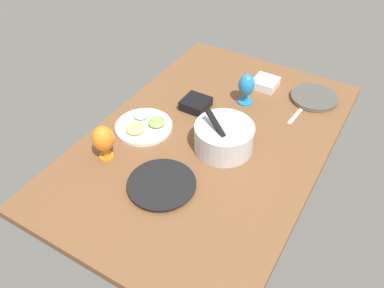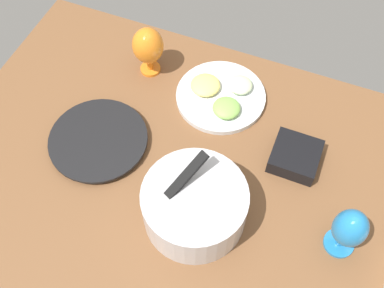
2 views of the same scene
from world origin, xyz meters
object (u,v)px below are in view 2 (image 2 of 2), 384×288
(hurricane_glass_blue, at_px, (349,229))
(hurricane_glass_orange, at_px, (148,47))
(mixing_bowl, at_px, (195,205))
(square_bowl_black, at_px, (295,156))
(dinner_plate_right, at_px, (99,141))
(fruit_platter, at_px, (221,95))

(hurricane_glass_blue, distance_m, hurricane_glass_orange, 0.78)
(mixing_bowl, relative_size, square_bowl_black, 2.05)
(dinner_plate_right, height_order, square_bowl_black, square_bowl_black)
(fruit_platter, xyz_separation_m, hurricane_glass_orange, (0.25, -0.03, 0.09))
(mixing_bowl, xyz_separation_m, square_bowl_black, (-0.20, -0.26, -0.04))
(dinner_plate_right, xyz_separation_m, hurricane_glass_blue, (-0.72, 0.04, 0.09))
(fruit_platter, relative_size, hurricane_glass_orange, 1.62)
(hurricane_glass_blue, relative_size, hurricane_glass_orange, 0.99)
(dinner_plate_right, height_order, fruit_platter, fruit_platter)
(dinner_plate_right, relative_size, mixing_bowl, 1.07)
(fruit_platter, height_order, square_bowl_black, square_bowl_black)
(mixing_bowl, height_order, hurricane_glass_blue, mixing_bowl)
(fruit_platter, bearing_deg, hurricane_glass_blue, 143.12)
(dinner_plate_right, distance_m, fruit_platter, 0.40)
(fruit_platter, height_order, hurricane_glass_blue, hurricane_glass_blue)
(mixing_bowl, relative_size, hurricane_glass_orange, 1.57)
(fruit_platter, xyz_separation_m, hurricane_glass_blue, (-0.44, 0.33, 0.08))
(mixing_bowl, bearing_deg, dinner_plate_right, -17.58)
(mixing_bowl, distance_m, fruit_platter, 0.41)
(dinner_plate_right, height_order, mixing_bowl, mixing_bowl)
(dinner_plate_right, bearing_deg, square_bowl_black, -164.23)
(dinner_plate_right, relative_size, fruit_platter, 1.04)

